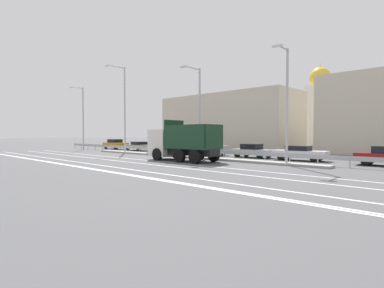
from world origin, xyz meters
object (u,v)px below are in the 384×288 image
(street_lamp_0, at_px, (82,115))
(parked_car_3, at_px, (207,148))
(church_tower, at_px, (320,109))
(parked_car_1, at_px, (139,146))
(parked_car_5, at_px, (300,153))
(parked_car_0, at_px, (115,144))
(parked_car_2, at_px, (162,147))
(street_lamp_2, at_px, (198,108))
(parked_car_4, at_px, (252,151))
(median_road_sign, at_px, (182,144))
(street_lamp_3, at_px, (286,101))
(dump_truck, at_px, (176,145))
(street_lamp_1, at_px, (124,106))

(street_lamp_0, distance_m, parked_car_3, 20.29)
(street_lamp_0, xyz_separation_m, church_tower, (22.29, 28.60, 1.39))
(parked_car_1, distance_m, parked_car_5, 22.57)
(parked_car_0, xyz_separation_m, parked_car_2, (11.38, -0.63, -0.06))
(street_lamp_2, bearing_deg, parked_car_2, 157.92)
(parked_car_1, bearing_deg, parked_car_4, -85.59)
(median_road_sign, distance_m, church_tower, 28.93)
(street_lamp_3, xyz_separation_m, church_tower, (-8.34, 28.69, 1.68))
(street_lamp_0, bearing_deg, dump_truck, -6.43)
(dump_truck, xyz_separation_m, parked_car_1, (-14.78, 7.00, -0.68))
(street_lamp_0, bearing_deg, street_lamp_3, -0.16)
(street_lamp_3, xyz_separation_m, parked_car_5, (-0.99, 4.62, -3.95))
(parked_car_1, relative_size, parked_car_5, 0.96)
(parked_car_2, bearing_deg, median_road_sign, 66.52)
(street_lamp_0, relative_size, parked_car_1, 2.05)
(median_road_sign, bearing_deg, street_lamp_3, -1.60)
(parked_car_3, bearing_deg, parked_car_1, -87.50)
(parked_car_0, height_order, church_tower, church_tower)
(street_lamp_1, distance_m, church_tower, 31.01)
(parked_car_2, bearing_deg, parked_car_5, 95.53)
(street_lamp_0, bearing_deg, church_tower, 52.07)
(parked_car_2, xyz_separation_m, parked_car_4, (12.55, 0.57, -0.03))
(parked_car_0, relative_size, parked_car_4, 1.14)
(street_lamp_3, bearing_deg, parked_car_4, 140.34)
(parked_car_4, bearing_deg, parked_car_5, 88.34)
(parked_car_5, bearing_deg, parked_car_2, -93.22)
(street_lamp_0, relative_size, parked_car_0, 1.97)
(parked_car_1, bearing_deg, dump_truck, -111.18)
(dump_truck, height_order, street_lamp_2, street_lamp_2)
(street_lamp_2, height_order, parked_car_4, street_lamp_2)
(street_lamp_0, distance_m, parked_car_1, 9.41)
(median_road_sign, distance_m, parked_car_5, 10.76)
(median_road_sign, bearing_deg, parked_car_4, 40.48)
(median_road_sign, height_order, parked_car_1, median_road_sign)
(street_lamp_0, height_order, church_tower, church_tower)
(street_lamp_2, distance_m, church_tower, 28.50)
(street_lamp_2, bearing_deg, dump_truck, -93.74)
(median_road_sign, xyz_separation_m, street_lamp_3, (10.83, -0.30, 3.33))
(street_lamp_3, height_order, parked_car_3, street_lamp_3)
(street_lamp_0, xyz_separation_m, street_lamp_1, (10.21, 0.05, 0.71))
(street_lamp_0, xyz_separation_m, street_lamp_2, (22.02, 0.15, -0.27))
(parked_car_2, distance_m, parked_car_3, 6.95)
(parked_car_2, height_order, church_tower, church_tower)
(parked_car_1, xyz_separation_m, parked_car_5, (22.57, -0.01, 0.01))
(parked_car_1, distance_m, parked_car_2, 5.36)
(street_lamp_3, distance_m, parked_car_3, 12.78)
(parked_car_0, bearing_deg, parked_car_5, 89.01)
(parked_car_5, relative_size, church_tower, 0.33)
(street_lamp_1, relative_size, parked_car_0, 2.25)
(street_lamp_0, height_order, parked_car_4, street_lamp_0)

